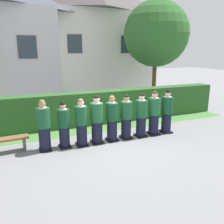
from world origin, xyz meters
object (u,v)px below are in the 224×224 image
object	(u,v)px
student_front_row_0	(44,127)
wooden_bench	(5,142)
student_front_row_5	(126,118)
student_front_row_7	(154,114)
student_front_row_6	(141,116)
student_front_row_1	(64,126)
student_front_row_8	(167,112)
student_front_row_4	(112,119)
student_front_row_2	(81,123)
student_front_row_3	(97,121)

from	to	relation	value
student_front_row_0	wooden_bench	xyz separation A→B (m)	(-1.17, 0.26, -0.45)
student_front_row_5	student_front_row_7	bearing A→B (deg)	-1.30
student_front_row_5	student_front_row_6	distance (m)	0.60
student_front_row_1	student_front_row_7	world-z (taller)	student_front_row_7
student_front_row_5	wooden_bench	bearing A→B (deg)	175.84
student_front_row_6	student_front_row_8	size ratio (longest dim) A/B	0.97
student_front_row_4	student_front_row_6	distance (m)	1.16
student_front_row_5	student_front_row_6	size ratio (longest dim) A/B	1.00
student_front_row_1	student_front_row_6	size ratio (longest dim) A/B	0.94
student_front_row_0	student_front_row_7	bearing A→B (deg)	-0.92
student_front_row_0	student_front_row_4	xyz separation A→B (m)	(2.32, -0.05, -0.02)
wooden_bench	student_front_row_0	bearing A→B (deg)	-12.37
student_front_row_1	student_front_row_4	size ratio (longest dim) A/B	0.94
student_front_row_0	student_front_row_6	xyz separation A→B (m)	(3.48, -0.08, -0.02)
student_front_row_5	student_front_row_8	distance (m)	1.73
student_front_row_7	student_front_row_2	bearing A→B (deg)	-179.96
student_front_row_4	student_front_row_6	size ratio (longest dim) A/B	1.00
student_front_row_8	student_front_row_5	bearing A→B (deg)	178.73
student_front_row_0	wooden_bench	size ratio (longest dim) A/B	1.18
student_front_row_3	wooden_bench	world-z (taller)	student_front_row_3
student_front_row_3	student_front_row_4	xyz separation A→B (m)	(0.57, 0.01, -0.03)
student_front_row_7	student_front_row_3	bearing A→B (deg)	-179.95
student_front_row_6	wooden_bench	distance (m)	4.68
student_front_row_0	student_front_row_6	size ratio (longest dim) A/B	1.02
student_front_row_8	wooden_bench	xyz separation A→B (m)	(-5.78, 0.33, -0.45)
student_front_row_6	student_front_row_7	xyz separation A→B (m)	(0.56, 0.02, 0.02)
student_front_row_3	wooden_bench	xyz separation A→B (m)	(-2.92, 0.32, -0.46)
student_front_row_0	wooden_bench	distance (m)	1.28
student_front_row_5	student_front_row_7	xyz separation A→B (m)	(1.16, -0.03, 0.02)
student_front_row_1	student_front_row_8	bearing A→B (deg)	-1.06
student_front_row_6	student_front_row_7	size ratio (longest dim) A/B	0.97
student_front_row_6	student_front_row_1	bearing A→B (deg)	178.36
student_front_row_1	student_front_row_2	size ratio (longest dim) A/B	0.95
student_front_row_1	student_front_row_6	distance (m)	2.85
student_front_row_3	student_front_row_6	distance (m)	1.73
student_front_row_8	student_front_row_2	bearing A→B (deg)	179.84
student_front_row_6	wooden_bench	world-z (taller)	student_front_row_6
student_front_row_0	student_front_row_5	world-z (taller)	student_front_row_0
student_front_row_4	wooden_bench	size ratio (longest dim) A/B	1.15
student_front_row_6	student_front_row_8	xyz separation A→B (m)	(1.14, 0.01, 0.02)
student_front_row_0	student_front_row_2	xyz separation A→B (m)	(1.21, -0.07, -0.03)
student_front_row_5	student_front_row_7	size ratio (longest dim) A/B	0.97
student_front_row_5	student_front_row_8	world-z (taller)	student_front_row_8
student_front_row_5	student_front_row_3	bearing A→B (deg)	-178.57
student_front_row_5	wooden_bench	distance (m)	4.09
student_front_row_3	student_front_row_7	xyz separation A→B (m)	(2.29, 0.00, -0.00)
student_front_row_1	student_front_row_3	size ratio (longest dim) A/B	0.91
student_front_row_6	student_front_row_7	distance (m)	0.56
student_front_row_0	student_front_row_2	bearing A→B (deg)	-3.17
student_front_row_1	wooden_bench	distance (m)	1.86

